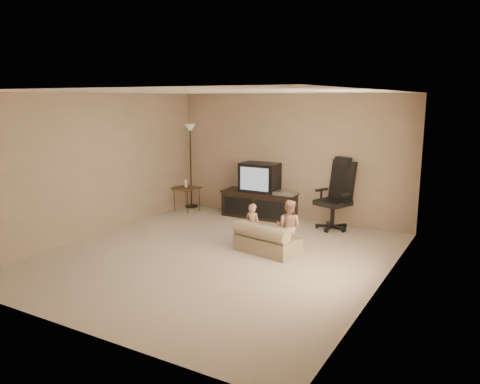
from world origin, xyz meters
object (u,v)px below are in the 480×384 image
object	(u,v)px
tv_stand	(260,195)
toddler_right	(289,227)
side_table	(186,188)
child_sofa	(266,241)
toddler_left	(253,226)
floor_lamp	(190,147)
office_chair	(336,203)

from	to	relation	value
tv_stand	toddler_right	distance (m)	2.32
tv_stand	side_table	size ratio (longest dim) A/B	2.23
child_sofa	toddler_left	bearing A→B (deg)	171.15
child_sofa	side_table	bearing A→B (deg)	159.77
floor_lamp	child_sofa	distance (m)	3.73
office_chair	child_sofa	world-z (taller)	office_chair
child_sofa	floor_lamp	bearing A→B (deg)	155.70
office_chair	side_table	bearing A→B (deg)	-154.54
tv_stand	child_sofa	distance (m)	2.29
tv_stand	toddler_right	bearing A→B (deg)	-52.73
office_chair	toddler_right	distance (m)	1.76
office_chair	floor_lamp	size ratio (longest dim) A/B	0.72
side_table	toddler_right	distance (m)	3.40
toddler_left	toddler_right	size ratio (longest dim) A/B	0.87
office_chair	toddler_right	world-z (taller)	office_chair
toddler_left	child_sofa	bearing A→B (deg)	166.30
tv_stand	toddler_left	bearing A→B (deg)	-67.21
side_table	toddler_right	size ratio (longest dim) A/B	0.83
side_table	tv_stand	bearing A→B (deg)	11.55
floor_lamp	toddler_left	distance (m)	3.39
toddler_right	toddler_left	bearing A→B (deg)	3.13
child_sofa	toddler_left	size ratio (longest dim) A/B	1.44
toddler_right	floor_lamp	bearing A→B (deg)	-32.98
floor_lamp	toddler_right	xyz separation A→B (m)	(3.22, -1.87, -0.93)
side_table	toddler_right	world-z (taller)	toddler_right
floor_lamp	child_sofa	bearing A→B (deg)	-35.05
tv_stand	toddler_right	world-z (taller)	tv_stand
side_table	child_sofa	world-z (taller)	side_table
toddler_right	tv_stand	bearing A→B (deg)	-54.18
side_table	toddler_left	world-z (taller)	toddler_left
child_sofa	tv_stand	bearing A→B (deg)	130.55
office_chair	floor_lamp	bearing A→B (deg)	-161.28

